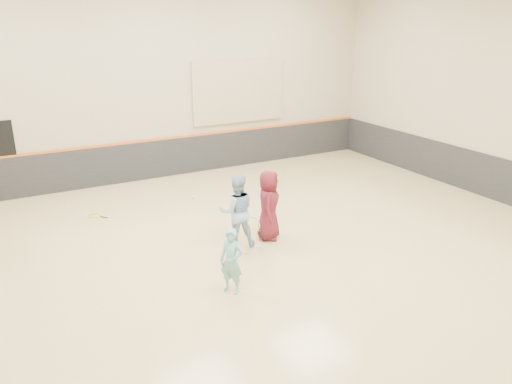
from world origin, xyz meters
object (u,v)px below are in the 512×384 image
girl (231,261)px  spare_racket (95,215)px  instructor (237,211)px  young_man (269,205)px

girl → spare_racket: (-1.46, 4.99, -0.59)m
girl → instructor: (0.97, 1.72, 0.19)m
instructor → spare_racket: size_ratio=2.50×
instructor → spare_racket: (-2.43, 3.26, -0.79)m
instructor → spare_racket: bearing=-37.0°
girl → instructor: size_ratio=0.76×
young_man → girl: bearing=168.7°
girl → young_man: young_man is taller
young_man → spare_racket: bearing=79.0°
instructor → young_man: instructor is taller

